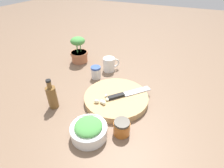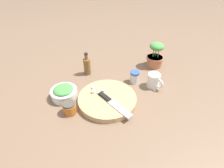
{
  "view_description": "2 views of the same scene",
  "coord_description": "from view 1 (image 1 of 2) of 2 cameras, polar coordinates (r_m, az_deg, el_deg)",
  "views": [
    {
      "loc": [
        -0.61,
        -0.35,
        0.56
      ],
      "look_at": [
        0.02,
        -0.05,
        0.08
      ],
      "focal_mm": 28.0,
      "sensor_mm": 36.0,
      "label": 1
    },
    {
      "loc": [
        0.1,
        -0.77,
        0.65
      ],
      "look_at": [
        0.02,
        -0.02,
        0.07
      ],
      "focal_mm": 28.0,
      "sensor_mm": 36.0,
      "label": 2
    }
  ],
  "objects": [
    {
      "name": "garlic_cloves",
      "position": [
        0.81,
        -3.18,
        -5.48
      ],
      "size": [
        0.08,
        0.06,
        0.02
      ],
      "color": "#E6EACA",
      "rests_on": "cutting_board"
    },
    {
      "name": "spice_jar",
      "position": [
        1.02,
        -5.26,
        3.82
      ],
      "size": [
        0.06,
        0.06,
        0.07
      ],
      "color": "silver",
      "rests_on": "ground_plane"
    },
    {
      "name": "cutting_board",
      "position": [
        0.86,
        1.49,
        -4.45
      ],
      "size": [
        0.31,
        0.31,
        0.03
      ],
      "color": "tan",
      "rests_on": "ground_plane"
    },
    {
      "name": "ground_plane",
      "position": [
        0.9,
        -3.68,
        -3.9
      ],
      "size": [
        5.0,
        5.0,
        0.0
      ],
      "primitive_type": "plane",
      "color": "brown"
    },
    {
      "name": "potted_herb",
      "position": [
        1.21,
        -10.77,
        10.43
      ],
      "size": [
        0.11,
        0.11,
        0.17
      ],
      "color": "#B26B47",
      "rests_on": "ground_plane"
    },
    {
      "name": "oil_bottle",
      "position": [
        0.84,
        -19.0,
        -3.86
      ],
      "size": [
        0.04,
        0.04,
        0.15
      ],
      "color": "brown",
      "rests_on": "ground_plane"
    },
    {
      "name": "herb_bowl",
      "position": [
        0.7,
        -7.58,
        -14.6
      ],
      "size": [
        0.14,
        0.14,
        0.07
      ],
      "color": "silver",
      "rests_on": "ground_plane"
    },
    {
      "name": "honey_jar",
      "position": [
        0.7,
        3.2,
        -14.01
      ],
      "size": [
        0.07,
        0.07,
        0.06
      ],
      "color": "#B26023",
      "rests_on": "ground_plane"
    },
    {
      "name": "coffee_mug",
      "position": [
        1.09,
        -0.85,
        6.45
      ],
      "size": [
        0.09,
        0.09,
        0.09
      ],
      "color": "silver",
      "rests_on": "ground_plane"
    },
    {
      "name": "chef_knife",
      "position": [
        0.86,
        4.93,
        -3.15
      ],
      "size": [
        0.19,
        0.17,
        0.01
      ],
      "rotation": [
        0.0,
        0.0,
        3.99
      ],
      "color": "black",
      "rests_on": "cutting_board"
    }
  ]
}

